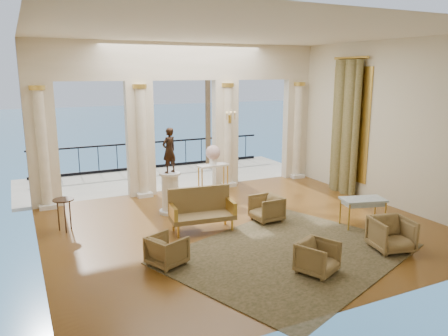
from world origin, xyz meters
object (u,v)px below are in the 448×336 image
armchair_a (318,256)px  armchair_d (167,249)px  statue (169,150)px  armchair_b (392,233)px  console_table (213,169)px  armchair_c (266,207)px  settee (201,209)px  pedestal (170,194)px  side_table (64,204)px  game_table (363,201)px

armchair_a → armchair_d: (-2.38, 1.54, -0.01)m
statue → armchair_d: bearing=45.9°
armchair_b → console_table: console_table is taller
armchair_c → settee: 1.70m
pedestal → side_table: 2.67m
settee → side_table: size_ratio=2.02×
armchair_c → pedestal: size_ratio=0.65×
console_table → statue: bearing=-151.8°
console_table → side_table: 4.69m
armchair_d → armchair_c: bearing=-90.1°
pedestal → console_table: (1.80, 1.25, 0.22)m
armchair_a → game_table: size_ratio=0.60×
armchair_b → armchair_c: bearing=129.4°
armchair_b → console_table: 5.83m
console_table → armchair_c: bearing=-93.7°
armchair_a → console_table: size_ratio=0.68×
game_table → side_table: 7.05m
armchair_a → armchair_c: 2.98m
armchair_b → armchair_c: 3.05m
armchair_a → side_table: side_table is taller
side_table → console_table: bearing=17.9°
game_table → console_table: (-2.01, 4.23, 0.13)m
statue → console_table: statue is taller
armchair_b → settee: bearing=149.4°
armchair_b → pedestal: size_ratio=0.71×
game_table → armchair_c: bearing=159.3°
settee → game_table: bearing=-16.4°
armchair_c → armchair_d: armchair_c is taller
armchair_b → pedestal: 5.48m
armchair_a → pedestal: (-1.28, 4.54, 0.19)m
settee → console_table: settee is taller
armchair_d → pedestal: 3.20m
pedestal → statue: statue is taller
settee → game_table: size_ratio=1.39×
pedestal → armchair_d: bearing=-110.2°
armchair_a → armchair_c: armchair_c is taller
armchair_d → game_table: (4.92, 0.02, 0.30)m
armchair_a → console_table: (0.52, 5.79, 0.41)m
game_table → console_table: console_table is taller
armchair_b → side_table: armchair_b is taller
armchair_c → game_table: size_ratio=0.63×
armchair_c → pedestal: (-1.95, 1.64, 0.17)m
armchair_c → armchair_b: bearing=24.8°
armchair_a → side_table: bearing=107.3°
settee → statue: 1.91m
game_table → pedestal: pedestal is taller
settee → pedestal: bearing=106.4°
statue → console_table: (1.80, 1.25, -0.93)m
game_table → side_table: side_table is taller
armchair_d → statue: (1.10, 3.00, 1.35)m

